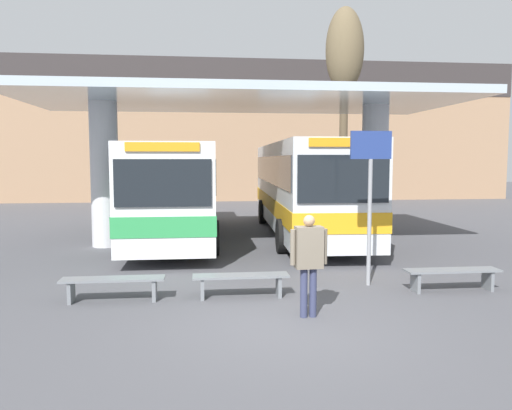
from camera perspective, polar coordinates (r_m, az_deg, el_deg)
ground_plane at (r=8.67m, az=3.36°, el=-13.30°), size 100.00×100.00×0.00m
townhouse_backdrop at (r=33.23m, az=-4.00°, el=9.81°), size 40.00×0.58×9.31m
station_canopy at (r=16.30m, az=-1.44°, el=9.95°), size 13.81×6.55×4.79m
transit_bus_left_bay at (r=17.69m, az=-9.22°, el=2.01°), size 2.81×11.12×3.19m
transit_bus_center_bay at (r=18.39m, az=5.48°, el=2.37°), size 3.12×12.00×3.32m
waiting_bench_near_pillar at (r=10.19m, az=-16.03°, el=-8.62°), size 1.98×0.44×0.46m
waiting_bench_mid_platform at (r=11.32m, az=21.50°, el=-7.39°), size 2.00×0.44×0.46m
waiting_bench_far_platform at (r=10.07m, az=-1.75°, el=-8.59°), size 1.92×0.44×0.46m
info_sign_platform at (r=11.05m, az=12.94°, el=3.13°), size 0.90×0.09×3.36m
pedestrian_waiting at (r=8.74m, az=6.05°, el=-5.71°), size 0.67×0.29×1.80m
poplar_tree_behind_left at (r=25.92m, az=10.10°, el=16.34°), size 1.87×1.87×10.20m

